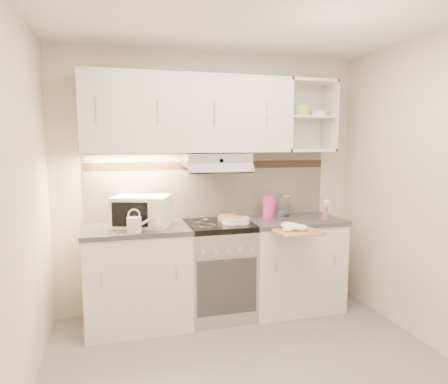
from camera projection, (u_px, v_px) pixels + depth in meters
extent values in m
plane|color=gray|center=(259.00, 380.00, 2.78)|extent=(3.00, 3.00, 0.00)
cube|color=beige|center=(211.00, 182.00, 3.96)|extent=(3.00, 0.04, 2.50)
cube|color=beige|center=(415.00, 264.00, 1.28)|extent=(3.00, 0.04, 2.50)
cube|color=beige|center=(9.00, 213.00, 2.23)|extent=(0.04, 2.80, 2.50)
cube|color=beige|center=(447.00, 194.00, 3.02)|extent=(0.04, 2.80, 2.50)
cube|color=white|center=(263.00, 3.00, 2.47)|extent=(3.00, 2.80, 0.04)
cube|color=silver|center=(211.00, 185.00, 3.96)|extent=(2.40, 0.02, 0.64)
cube|color=#34221C|center=(211.00, 165.00, 3.92)|extent=(2.40, 0.01, 0.08)
cube|color=white|center=(189.00, 114.00, 3.65)|extent=(1.90, 0.34, 0.70)
cube|color=white|center=(307.00, 116.00, 3.97)|extent=(0.50, 0.34, 0.70)
cylinder|color=#9BD250|center=(300.00, 111.00, 3.94)|extent=(0.19, 0.19, 0.10)
cylinder|color=white|center=(318.00, 114.00, 4.00)|extent=(0.18, 0.18, 0.06)
cube|color=#B7B7BC|center=(216.00, 160.00, 3.74)|extent=(0.60, 0.40, 0.12)
cube|color=white|center=(138.00, 278.00, 3.58)|extent=(0.90, 0.60, 0.86)
cube|color=#47474C|center=(137.00, 229.00, 3.52)|extent=(0.92, 0.62, 0.04)
cube|color=white|center=(292.00, 265.00, 3.97)|extent=(0.90, 0.60, 0.86)
cube|color=#47474C|center=(292.00, 220.00, 3.92)|extent=(0.92, 0.62, 0.04)
cube|color=#B7B7BC|center=(219.00, 272.00, 3.78)|extent=(0.60, 0.58, 0.85)
cube|color=black|center=(219.00, 225.00, 3.72)|extent=(0.60, 0.60, 0.05)
cube|color=white|center=(142.00, 211.00, 3.55)|extent=(0.57, 0.49, 0.27)
cube|color=black|center=(143.00, 214.00, 3.38)|extent=(0.30, 0.12, 0.21)
cylinder|color=silver|center=(134.00, 225.00, 3.29)|extent=(0.12, 0.12, 0.13)
cone|color=silver|center=(145.00, 222.00, 3.33)|extent=(0.17, 0.05, 0.10)
torus|color=silver|center=(134.00, 215.00, 3.28)|extent=(0.11, 0.03, 0.10)
cylinder|color=white|center=(236.00, 222.00, 3.69)|extent=(0.26, 0.26, 0.02)
cylinder|color=white|center=(236.00, 220.00, 3.69)|extent=(0.26, 0.26, 0.02)
cylinder|color=white|center=(236.00, 219.00, 3.69)|extent=(0.26, 0.26, 0.02)
cube|color=silver|center=(236.00, 218.00, 3.68)|extent=(0.16, 0.07, 0.01)
cylinder|color=olive|center=(228.00, 218.00, 3.81)|extent=(0.20, 0.20, 0.05)
cylinder|color=#E52D9C|center=(268.00, 207.00, 3.94)|extent=(0.11, 0.11, 0.22)
cube|color=#E52D9C|center=(274.00, 204.00, 3.95)|extent=(0.02, 0.03, 0.09)
cylinder|color=silver|center=(285.00, 206.00, 4.04)|extent=(0.11, 0.11, 0.20)
cylinder|color=#B7B7BC|center=(285.00, 196.00, 4.03)|extent=(0.11, 0.11, 0.02)
cylinder|color=white|center=(281.00, 217.00, 3.80)|extent=(0.05, 0.05, 0.07)
cylinder|color=#224FAD|center=(282.00, 213.00, 3.80)|extent=(0.06, 0.06, 0.02)
cone|color=pink|center=(325.00, 214.00, 3.76)|extent=(0.08, 0.08, 0.14)
cube|color=tan|center=(297.00, 232.00, 3.46)|extent=(0.39, 0.35, 0.02)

